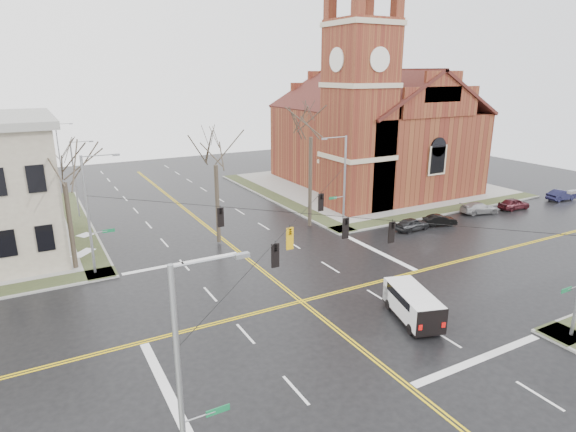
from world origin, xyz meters
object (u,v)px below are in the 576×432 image
streetlight_north_a (76,176)px  parked_car_c (479,208)px  church (370,123)px  signal_pole_ne (343,180)px  tree_ne (311,131)px  parked_car_b (440,220)px  streetlight_north_b (60,150)px  tree_nw_near (215,160)px  parked_car_e (562,195)px  cargo_van (411,302)px  parked_car_a (412,224)px  signal_pole_nw (90,212)px  signal_pole_sw (184,380)px  parked_car_d (514,204)px  tree_nw_far (64,177)px

streetlight_north_a → parked_car_c: 42.99m
church → signal_pole_ne: church is taller
tree_ne → parked_car_b: bearing=-26.9°
streetlight_north_b → tree_nw_near: size_ratio=0.76×
signal_pole_ne → parked_car_e: bearing=-7.0°
cargo_van → tree_ne: 21.10m
parked_car_a → parked_car_c: bearing=-87.5°
signal_pole_nw → signal_pole_ne: bearing=0.0°
signal_pole_sw → cargo_van: 17.74m
signal_pole_ne → signal_pole_sw: (-22.64, -23.00, 0.00)m
streetlight_north_a → parked_car_d: (43.02, -19.97, -3.82)m
streetlight_north_b → parked_car_b: streetlight_north_b is taller
signal_pole_nw → streetlight_north_a: signal_pole_nw is taller
signal_pole_nw → parked_car_e: 52.50m
parked_car_b → signal_pole_sw: bearing=138.6°
parked_car_a → cargo_van: bearing=134.9°
parked_car_a → signal_pole_sw: bearing=122.2°
signal_pole_sw → parked_car_b: (31.97, 19.21, -4.40)m
parked_car_d → parked_car_e: 8.51m
signal_pole_ne → tree_nw_far: size_ratio=0.88×
parked_car_a → tree_nw_far: 31.05m
streetlight_north_a → tree_nw_far: bearing=-97.9°
signal_pole_sw → parked_car_d: size_ratio=2.38×
tree_nw_far → parked_car_a: bearing=-10.3°
signal_pole_ne → tree_nw_far: 24.19m
streetlight_north_b → parked_car_a: bearing=-55.3°
tree_nw_far → cargo_van: bearing=-46.7°
tree_nw_far → tree_ne: tree_ne is taller
signal_pole_ne → tree_nw_near: size_ratio=0.86×
signal_pole_nw → parked_car_c: bearing=-4.0°
parked_car_b → parked_car_a: bearing=104.3°
tree_nw_far → parked_car_e: bearing=-5.8°
tree_ne → tree_nw_far: bearing=-179.2°
streetlight_north_b → tree_nw_near: (9.96, -34.51, 3.14)m
parked_car_b → parked_car_d: 11.72m
parked_car_e → tree_nw_far: (-53.55, 5.44, 6.74)m
cargo_van → parked_car_a: (12.30, 13.19, -0.49)m
church → streetlight_north_a: size_ratio=3.44×
signal_pole_ne → signal_pole_sw: 32.28m
streetlight_north_a → parked_car_b: (31.30, -20.29, -3.92)m
parked_car_b → tree_ne: bearing=80.7°
parked_car_e → signal_pole_nw: bearing=90.2°
church → tree_nw_far: size_ratio=2.70×
signal_pole_nw → cargo_van: (16.16, -16.77, -3.83)m
signal_pole_nw → parked_car_b: (31.97, -3.79, -4.40)m
streetlight_north_b → parked_car_e: size_ratio=2.05×
tree_nw_near → signal_pole_sw: bearing=-113.0°
signal_pole_nw → signal_pole_sw: (0.00, -23.00, 0.00)m
parked_car_c → parked_car_e: parked_car_e is taller
tree_nw_near → streetlight_north_b: bearing=106.1°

